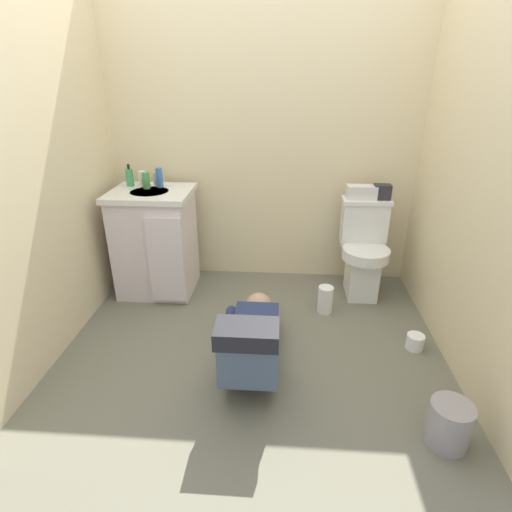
# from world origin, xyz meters

# --- Properties ---
(ground_plane) EXTENTS (2.89, 3.04, 0.04)m
(ground_plane) POSITION_xyz_m (0.00, 0.00, -0.02)
(ground_plane) COLOR #6A6755
(wall_back) EXTENTS (2.55, 0.08, 2.40)m
(wall_back) POSITION_xyz_m (0.00, 1.06, 1.20)
(wall_back) COLOR beige
(wall_back) RESTS_ON ground_plane
(wall_left) EXTENTS (0.08, 2.04, 2.40)m
(wall_left) POSITION_xyz_m (-1.24, 0.00, 1.20)
(wall_left) COLOR beige
(wall_left) RESTS_ON ground_plane
(wall_right) EXTENTS (0.08, 2.04, 2.40)m
(wall_right) POSITION_xyz_m (1.24, 0.00, 1.20)
(wall_right) COLOR beige
(wall_right) RESTS_ON ground_plane
(toilet) EXTENTS (0.36, 0.46, 0.75)m
(toilet) POSITION_xyz_m (0.80, 0.73, 0.37)
(toilet) COLOR white
(toilet) RESTS_ON ground_plane
(vanity_cabinet) EXTENTS (0.60, 0.53, 0.82)m
(vanity_cabinet) POSITION_xyz_m (-0.81, 0.68, 0.42)
(vanity_cabinet) COLOR silver
(vanity_cabinet) RESTS_ON ground_plane
(faucet) EXTENTS (0.02, 0.02, 0.10)m
(faucet) POSITION_xyz_m (-0.81, 0.82, 0.87)
(faucet) COLOR silver
(faucet) RESTS_ON vanity_cabinet
(person_plumber) EXTENTS (0.39, 1.06, 0.52)m
(person_plumber) POSITION_xyz_m (0.01, -0.21, 0.18)
(person_plumber) COLOR navy
(person_plumber) RESTS_ON ground_plane
(tissue_box) EXTENTS (0.22, 0.11, 0.10)m
(tissue_box) POSITION_xyz_m (0.75, 0.82, 0.80)
(tissue_box) COLOR silver
(tissue_box) RESTS_ON toilet
(toiletry_bag) EXTENTS (0.12, 0.09, 0.11)m
(toiletry_bag) POSITION_xyz_m (0.90, 0.82, 0.81)
(toiletry_bag) COLOR #26262D
(toiletry_bag) RESTS_ON toilet
(soap_dispenser) EXTENTS (0.06, 0.06, 0.17)m
(soap_dispenser) POSITION_xyz_m (-1.00, 0.80, 0.89)
(soap_dispenser) COLOR #429B58
(soap_dispenser) RESTS_ON vanity_cabinet
(bottle_white) EXTENTS (0.06, 0.06, 0.12)m
(bottle_white) POSITION_xyz_m (-0.91, 0.80, 0.88)
(bottle_white) COLOR silver
(bottle_white) RESTS_ON vanity_cabinet
(bottle_green) EXTENTS (0.05, 0.05, 0.12)m
(bottle_green) POSITION_xyz_m (-0.86, 0.74, 0.88)
(bottle_green) COLOR #479749
(bottle_green) RESTS_ON vanity_cabinet
(bottle_blue) EXTENTS (0.05, 0.05, 0.15)m
(bottle_blue) POSITION_xyz_m (-0.77, 0.78, 0.89)
(bottle_blue) COLOR #3A6CB3
(bottle_blue) RESTS_ON vanity_cabinet
(trash_can) EXTENTS (0.20, 0.20, 0.23)m
(trash_can) POSITION_xyz_m (0.98, -0.72, 0.11)
(trash_can) COLOR gray
(trash_can) RESTS_ON ground_plane
(paper_towel_roll) EXTENTS (0.11, 0.11, 0.20)m
(paper_towel_roll) POSITION_xyz_m (0.50, 0.41, 0.10)
(paper_towel_roll) COLOR white
(paper_towel_roll) RESTS_ON ground_plane
(toilet_paper_roll) EXTENTS (0.11, 0.11, 0.10)m
(toilet_paper_roll) POSITION_xyz_m (1.04, 0.01, 0.05)
(toilet_paper_roll) COLOR white
(toilet_paper_roll) RESTS_ON ground_plane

